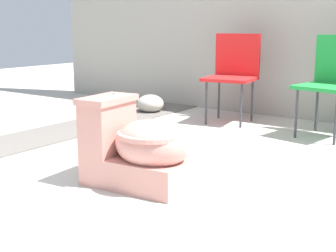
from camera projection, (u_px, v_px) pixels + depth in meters
ground_plane at (104, 188)px, 2.67m from camera, size 14.00×14.00×0.00m
gravel_strip at (30, 139)px, 3.80m from camera, size 0.56×8.00×0.01m
toilet at (138, 149)px, 2.67m from camera, size 0.66×0.43×0.52m
folding_chair_left at (234, 68)px, 4.45m from camera, size 0.50×0.50×0.83m
folding_chair_middle at (334, 75)px, 3.83m from camera, size 0.51×0.51×0.83m
boulder_near at (150, 104)px, 4.98m from camera, size 0.37×0.37×0.19m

